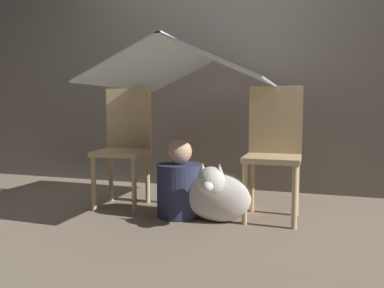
{
  "coord_description": "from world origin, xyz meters",
  "views": [
    {
      "loc": [
        0.81,
        -2.33,
        0.76
      ],
      "look_at": [
        0.0,
        0.21,
        0.5
      ],
      "focal_mm": 35.0,
      "sensor_mm": 36.0,
      "label": 1
    }
  ],
  "objects_px": {
    "dog": "(216,194)",
    "chair_right": "(274,147)",
    "person_front": "(180,185)",
    "chair_left": "(125,142)"
  },
  "relations": [
    {
      "from": "chair_left",
      "to": "person_front",
      "type": "height_order",
      "value": "chair_left"
    },
    {
      "from": "dog",
      "to": "person_front",
      "type": "bearing_deg",
      "value": 164.91
    },
    {
      "from": "chair_right",
      "to": "dog",
      "type": "xyz_separation_m",
      "value": [
        -0.34,
        -0.25,
        -0.3
      ]
    },
    {
      "from": "chair_right",
      "to": "person_front",
      "type": "height_order",
      "value": "chair_right"
    },
    {
      "from": "dog",
      "to": "chair_right",
      "type": "bearing_deg",
      "value": 36.25
    },
    {
      "from": "person_front",
      "to": "dog",
      "type": "height_order",
      "value": "person_front"
    },
    {
      "from": "chair_left",
      "to": "chair_right",
      "type": "height_order",
      "value": "same"
    },
    {
      "from": "chair_right",
      "to": "person_front",
      "type": "relative_size",
      "value": 1.68
    },
    {
      "from": "chair_left",
      "to": "person_front",
      "type": "relative_size",
      "value": 1.68
    },
    {
      "from": "chair_left",
      "to": "dog",
      "type": "xyz_separation_m",
      "value": [
        0.8,
        -0.25,
        -0.3
      ]
    }
  ]
}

